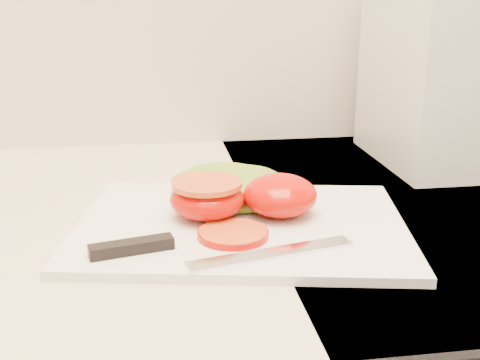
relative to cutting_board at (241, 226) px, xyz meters
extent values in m
cube|color=beige|center=(-0.14, 0.07, -0.02)|extent=(3.92, 0.65, 0.03)
cube|color=white|center=(0.00, 0.00, 0.00)|extent=(0.40, 0.32, 0.01)
ellipsoid|color=#BA0700|center=(0.05, 0.01, 0.03)|extent=(0.08, 0.08, 0.05)
ellipsoid|color=#BA0700|center=(-0.04, 0.02, 0.03)|extent=(0.08, 0.08, 0.04)
cylinder|color=red|center=(-0.04, 0.02, 0.04)|extent=(0.08, 0.08, 0.01)
cylinder|color=#CA6224|center=(-0.01, -0.04, 0.01)|extent=(0.07, 0.07, 0.01)
ellipsoid|color=#83A82C|center=(0.00, 0.08, 0.02)|extent=(0.19, 0.18, 0.03)
ellipsoid|color=#83A82C|center=(0.04, 0.07, 0.02)|extent=(0.12, 0.11, 0.02)
cube|color=silver|center=(0.02, -0.09, 0.01)|extent=(0.17, 0.06, 0.00)
cube|color=black|center=(-0.12, -0.06, 0.01)|extent=(0.08, 0.04, 0.01)
cube|color=silver|center=(0.35, 0.23, 0.15)|extent=(0.20, 0.25, 0.30)
camera|label=1|loc=(-0.09, -0.61, 0.25)|focal=45.00mm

